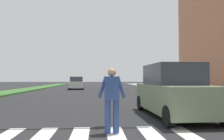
# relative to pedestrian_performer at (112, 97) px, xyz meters

# --- Properties ---
(ground_plane) EXTENTS (140.00, 140.00, 0.00)m
(ground_plane) POSITION_rel_pedestrian_performer_xyz_m (-0.36, 21.04, -0.93)
(ground_plane) COLOR #262628
(crosswalk) EXTENTS (4.95, 2.20, 0.01)m
(crosswalk) POSITION_rel_pedestrian_performer_xyz_m (-0.36, -0.36, -0.93)
(crosswalk) COLOR silver
(crosswalk) RESTS_ON ground_plane
(median_strip) EXTENTS (2.61, 64.00, 0.15)m
(median_strip) POSITION_rel_pedestrian_performer_xyz_m (-8.88, 19.04, -0.86)
(median_strip) COLOR #386B2D
(median_strip) RESTS_ON ground_plane
(sidewalk_right) EXTENTS (3.00, 64.00, 0.15)m
(sidewalk_right) POSITION_rel_pedestrian_performer_xyz_m (8.31, 19.04, -0.86)
(sidewalk_right) COLOR #9E9991
(sidewalk_right) RESTS_ON ground_plane
(pedestrian_performer) EXTENTS (0.75, 0.25, 1.69)m
(pedestrian_performer) POSITION_rel_pedestrian_performer_xyz_m (0.00, 0.00, 0.00)
(pedestrian_performer) COLOR #334C8C
(pedestrian_performer) RESTS_ON ground_plane
(suv_crossing) EXTENTS (2.08, 4.65, 1.97)m
(suv_crossing) POSITION_rel_pedestrian_performer_xyz_m (2.50, 2.49, -0.00)
(suv_crossing) COLOR gray
(suv_crossing) RESTS_ON ground_plane
(sedan_midblock) EXTENTS (2.14, 4.53, 1.66)m
(sedan_midblock) POSITION_rel_pedestrian_performer_xyz_m (-3.13, 24.38, -0.16)
(sedan_midblock) COLOR silver
(sedan_midblock) RESTS_ON ground_plane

